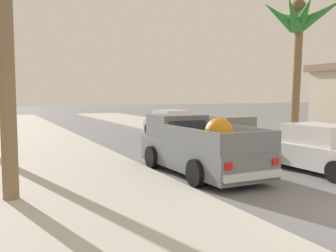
% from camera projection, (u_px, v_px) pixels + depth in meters
% --- Properties ---
extents(sidewalk_left, '(5.08, 60.00, 0.12)m').
position_uv_depth(sidewalk_left, '(46.00, 152.00, 16.33)').
color(sidewalk_left, beige).
rests_on(sidewalk_left, ground).
extents(sidewalk_right, '(5.08, 60.00, 0.12)m').
position_uv_depth(sidewalk_right, '(239.00, 140.00, 20.54)').
color(sidewalk_right, beige).
rests_on(sidewalk_right, ground).
extents(curb_left, '(0.16, 60.00, 0.10)m').
position_uv_depth(curb_left, '(73.00, 150.00, 16.82)').
color(curb_left, silver).
rests_on(curb_left, ground).
extents(curb_right, '(0.16, 60.00, 0.10)m').
position_uv_depth(curb_right, '(221.00, 141.00, 20.06)').
color(curb_right, silver).
rests_on(curb_right, ground).
extents(pickup_truck, '(2.30, 5.25, 1.83)m').
position_uv_depth(pickup_truck, '(197.00, 148.00, 12.19)').
color(pickup_truck, slate).
rests_on(pickup_truck, ground).
extents(car_left_near, '(2.08, 4.28, 1.54)m').
position_uv_depth(car_left_near, '(322.00, 150.00, 12.37)').
color(car_left_near, silver).
rests_on(car_left_near, ground).
extents(car_right_near, '(2.08, 4.28, 1.54)m').
position_uv_depth(car_right_near, '(228.00, 134.00, 17.21)').
color(car_right_near, slate).
rests_on(car_right_near, ground).
extents(car_left_mid, '(2.16, 4.32, 1.54)m').
position_uv_depth(car_left_mid, '(170.00, 124.00, 23.34)').
color(car_left_mid, silver).
rests_on(car_left_mid, ground).
extents(palm_tree_left_mid, '(3.87, 3.80, 6.95)m').
position_uv_depth(palm_tree_left_mid, '(298.00, 26.00, 17.91)').
color(palm_tree_left_mid, brown).
rests_on(palm_tree_left_mid, ground).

